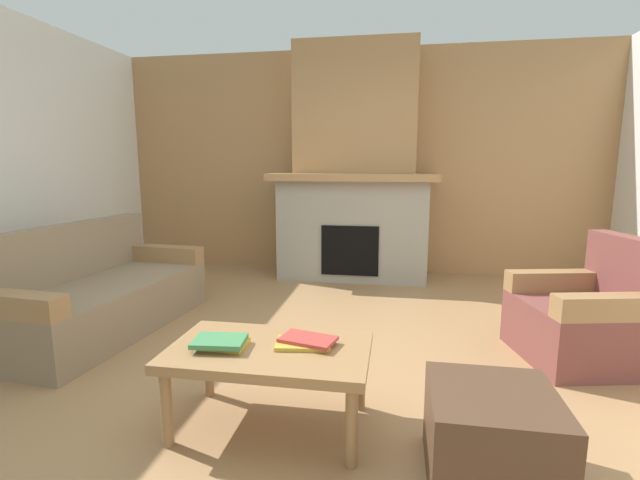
{
  "coord_description": "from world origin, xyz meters",
  "views": [
    {
      "loc": [
        0.5,
        -2.63,
        1.33
      ],
      "look_at": [
        -0.07,
        0.66,
        0.76
      ],
      "focal_mm": 24.98,
      "sensor_mm": 36.0,
      "label": 1
    }
  ],
  "objects_px": {
    "armchair": "(588,318)",
    "ottoman": "(491,437)",
    "couch": "(96,295)",
    "fireplace": "(354,179)",
    "coffee_table": "(270,357)"
  },
  "relations": [
    {
      "from": "armchair",
      "to": "ottoman",
      "type": "xyz_separation_m",
      "value": [
        -0.9,
        -1.37,
        -0.09
      ]
    },
    {
      "from": "fireplace",
      "to": "couch",
      "type": "height_order",
      "value": "fireplace"
    },
    {
      "from": "fireplace",
      "to": "ottoman",
      "type": "height_order",
      "value": "fireplace"
    },
    {
      "from": "armchair",
      "to": "ottoman",
      "type": "bearing_deg",
      "value": -123.11
    },
    {
      "from": "ottoman",
      "to": "coffee_table",
      "type": "bearing_deg",
      "value": 167.39
    },
    {
      "from": "armchair",
      "to": "coffee_table",
      "type": "relative_size",
      "value": 0.9
    },
    {
      "from": "armchair",
      "to": "ottoman",
      "type": "relative_size",
      "value": 1.74
    },
    {
      "from": "coffee_table",
      "to": "fireplace",
      "type": "bearing_deg",
      "value": 88.04
    },
    {
      "from": "ottoman",
      "to": "armchair",
      "type": "bearing_deg",
      "value": 56.89
    },
    {
      "from": "fireplace",
      "to": "armchair",
      "type": "relative_size",
      "value": 2.99
    },
    {
      "from": "fireplace",
      "to": "coffee_table",
      "type": "xyz_separation_m",
      "value": [
        -0.11,
        -3.22,
        -0.79
      ]
    },
    {
      "from": "fireplace",
      "to": "ottoman",
      "type": "relative_size",
      "value": 5.19
    },
    {
      "from": "couch",
      "to": "fireplace",
      "type": "bearing_deg",
      "value": 48.77
    },
    {
      "from": "couch",
      "to": "ottoman",
      "type": "xyz_separation_m",
      "value": [
        2.79,
        -1.31,
        -0.09
      ]
    },
    {
      "from": "fireplace",
      "to": "couch",
      "type": "relative_size",
      "value": 1.45
    }
  ]
}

